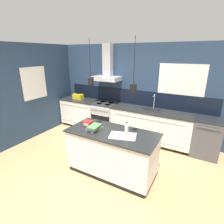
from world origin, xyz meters
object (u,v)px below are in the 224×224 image
object	(u,v)px
yellow_toolbox	(78,97)
bottle_on_island	(127,131)
red_supply_box	(88,123)
oven_range	(105,117)
dishwasher	(206,137)
book_stack	(95,128)

from	to	relation	value
yellow_toolbox	bottle_on_island	bearing A→B (deg)	-34.67
red_supply_box	yellow_toolbox	bearing A→B (deg)	134.64
oven_range	yellow_toolbox	bearing A→B (deg)	179.76
dishwasher	red_supply_box	world-z (taller)	red_supply_box
bottle_on_island	yellow_toolbox	xyz separation A→B (m)	(-2.54, 1.76, -0.05)
bottle_on_island	yellow_toolbox	world-z (taller)	bottle_on_island
oven_range	bottle_on_island	xyz separation A→B (m)	(1.50, -1.76, 0.58)
bottle_on_island	red_supply_box	size ratio (longest dim) A/B	1.57
oven_range	bottle_on_island	size ratio (longest dim) A/B	2.98
oven_range	dishwasher	bearing A→B (deg)	0.09
bottle_on_island	oven_range	bearing A→B (deg)	130.54
dishwasher	yellow_toolbox	world-z (taller)	yellow_toolbox
yellow_toolbox	oven_range	bearing A→B (deg)	-0.24
oven_range	book_stack	distance (m)	2.00
oven_range	dishwasher	distance (m)	2.78
oven_range	book_stack	bearing A→B (deg)	-65.05
red_supply_box	bottle_on_island	bearing A→B (deg)	-7.17
oven_range	yellow_toolbox	xyz separation A→B (m)	(-1.04, 0.00, 0.54)
yellow_toolbox	book_stack	bearing A→B (deg)	-43.37
book_stack	red_supply_box	size ratio (longest dim) A/B	1.77
book_stack	red_supply_box	world-z (taller)	red_supply_box
oven_range	bottle_on_island	distance (m)	2.38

